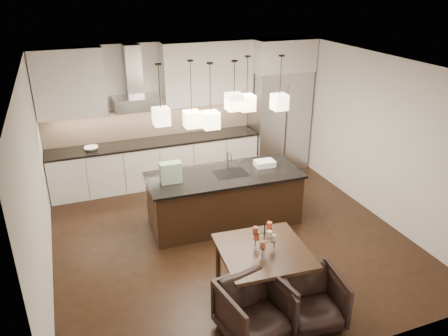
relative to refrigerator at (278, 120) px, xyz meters
name	(u,v)px	position (x,y,z in m)	size (l,w,h in m)	color
floor	(228,236)	(-2.10, -2.38, -1.08)	(5.50, 5.50, 0.02)	black
ceiling	(229,65)	(-2.10, -2.38, 1.73)	(5.50, 5.50, 0.02)	white
wall_back	(180,110)	(-2.10, 0.38, 0.32)	(5.50, 0.02, 2.80)	silver
wall_front	(330,257)	(-2.10, -5.14, 0.32)	(5.50, 0.02, 2.80)	silver
wall_left	(35,186)	(-4.86, -2.38, 0.32)	(0.02, 5.50, 2.80)	silver
wall_right	(376,137)	(0.66, -2.38, 0.32)	(0.02, 5.50, 2.80)	silver
refrigerator	(278,120)	(0.00, 0.00, 0.00)	(1.20, 0.72, 2.15)	#B7B7BA
fridge_panel	(282,55)	(0.00, 0.00, 1.40)	(1.26, 0.72, 0.65)	silver
lower_cabinets	(157,163)	(-2.73, 0.05, -0.64)	(4.21, 0.62, 0.88)	silver
countertop	(156,142)	(-2.73, 0.05, -0.17)	(4.21, 0.66, 0.04)	black
backsplash	(151,122)	(-2.73, 0.35, 0.16)	(4.21, 0.02, 0.63)	tan
upper_cab_left	(69,83)	(-4.20, 0.19, 1.10)	(1.25, 0.35, 1.25)	silver
upper_cab_right	(208,73)	(-1.55, 0.19, 1.10)	(1.86, 0.35, 1.25)	silver
hood_canopy	(137,103)	(-3.03, 0.10, 0.65)	(0.90, 0.52, 0.24)	#B7B7BA
hood_chimney	(133,71)	(-3.03, 0.21, 1.24)	(0.30, 0.28, 0.96)	#B7B7BA
fruit_bowl	(91,148)	(-3.98, 0.00, -0.12)	(0.26, 0.26, 0.06)	silver
island_body	(224,199)	(-2.00, -1.92, -0.63)	(2.50, 1.00, 0.88)	black
island_top	(224,175)	(-2.00, -1.92, -0.17)	(2.58, 1.08, 0.04)	black
faucet	(228,160)	(-1.90, -1.82, 0.04)	(0.10, 0.24, 0.38)	silver
tote_bag	(171,172)	(-2.91, -1.92, 0.02)	(0.34, 0.18, 0.34)	#226733
food_container	(265,163)	(-1.23, -1.87, -0.10)	(0.34, 0.24, 0.10)	silver
dining_table	(263,271)	(-2.18, -3.84, -0.74)	(1.13, 1.13, 0.68)	black
candelabra	(264,237)	(-2.18, -3.84, -0.20)	(0.33, 0.33, 0.40)	black
candle_a	(273,238)	(-2.05, -3.85, -0.23)	(0.07, 0.07, 0.09)	beige
candle_b	(257,236)	(-2.23, -3.73, -0.23)	(0.07, 0.07, 0.09)	#DE482D
candle_c	(263,245)	(-2.25, -3.95, -0.23)	(0.07, 0.07, 0.09)	brown
candle_d	(269,225)	(-2.07, -3.77, -0.09)	(0.07, 0.07, 0.09)	#DE482D
candle_e	(255,230)	(-2.29, -3.82, -0.09)	(0.07, 0.07, 0.09)	brown
candle_f	(269,234)	(-2.17, -3.96, -0.09)	(0.07, 0.07, 0.09)	beige
armchair_left	(254,310)	(-2.59, -4.49, -0.72)	(0.75, 0.77, 0.70)	black
armchair_right	(311,299)	(-1.85, -4.55, -0.74)	(0.71, 0.74, 0.67)	black
pendant_a	(161,116)	(-2.99, -1.85, 0.93)	(0.24, 0.24, 0.26)	beige
pendant_b	(192,119)	(-2.47, -1.73, 0.80)	(0.24, 0.24, 0.26)	beige
pendant_c	(234,102)	(-1.86, -2.00, 1.09)	(0.24, 0.24, 0.26)	beige
pendant_d	(247,103)	(-1.51, -1.69, 0.96)	(0.24, 0.24, 0.26)	beige
pendant_e	(279,102)	(-0.98, -1.83, 0.96)	(0.24, 0.24, 0.26)	beige
pendant_f	(211,120)	(-2.27, -2.04, 0.85)	(0.24, 0.24, 0.26)	beige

